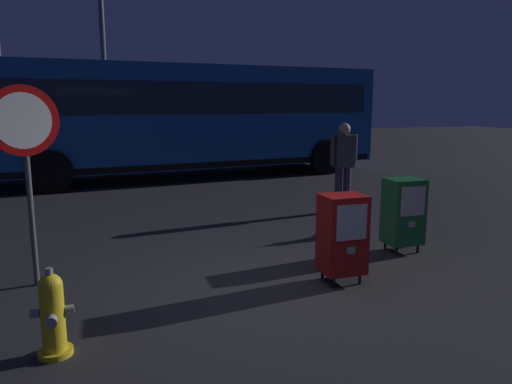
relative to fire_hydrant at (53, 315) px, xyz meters
The scene contains 9 objects.
ground_plane 2.19m from the fire_hydrant, 17.95° to the left, with size 60.00×60.00×0.00m, color #262628.
fire_hydrant is the anchor object (origin of this frame).
newspaper_box_primary 4.65m from the fire_hydrant, 19.39° to the left, with size 0.48×0.42×1.02m.
newspaper_box_secondary 3.12m from the fire_hydrant, 14.09° to the left, with size 0.48×0.42×1.02m.
stop_sign 2.16m from the fire_hydrant, 100.05° to the left, with size 0.71×0.31×2.23m.
pedestrian 6.33m from the fire_hydrant, 40.24° to the left, with size 0.55×0.22×1.67m.
traffic_cone 4.53m from the fire_hydrant, 33.60° to the left, with size 0.36×0.36×0.53m.
bus_near 10.00m from the fire_hydrant, 72.85° to the left, with size 10.71×3.66×3.00m.
street_light_near_right 10.73m from the fire_hydrant, 85.67° to the left, with size 0.32×0.32×6.81m.
Camera 1 is at (-1.65, -4.69, 2.04)m, focal length 34.21 mm.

